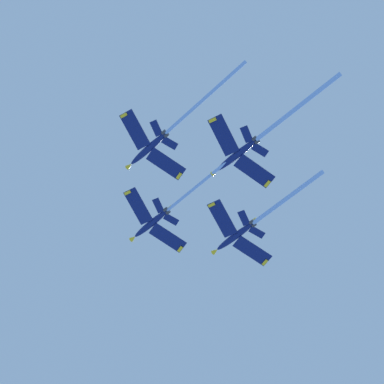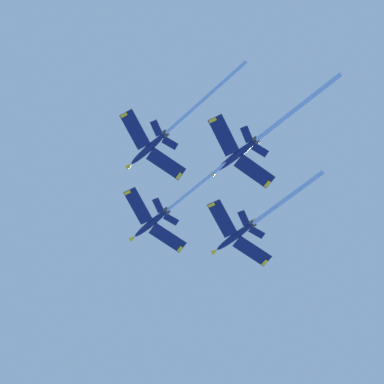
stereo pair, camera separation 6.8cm
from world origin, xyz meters
TOP-DOWN VIEW (x-y plane):
  - jet_lead at (-12.98, -20.32)m, footprint 32.53×20.10m
  - jet_left_wing at (-25.59, -5.43)m, footprint 36.11×20.11m
  - jet_right_wing at (-29.14, -34.16)m, footprint 31.99×20.09m
  - jet_slot at (-41.74, -18.48)m, footprint 34.18×20.13m

SIDE VIEW (x-z plane):
  - jet_slot at x=-41.74m, z-range 136.87..151.02m
  - jet_right_wing at x=-29.14m, z-range 142.59..156.79m
  - jet_left_wing at x=-25.59m, z-range 142.58..156.98m
  - jet_lead at x=-12.98m, z-range 148.35..162.37m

